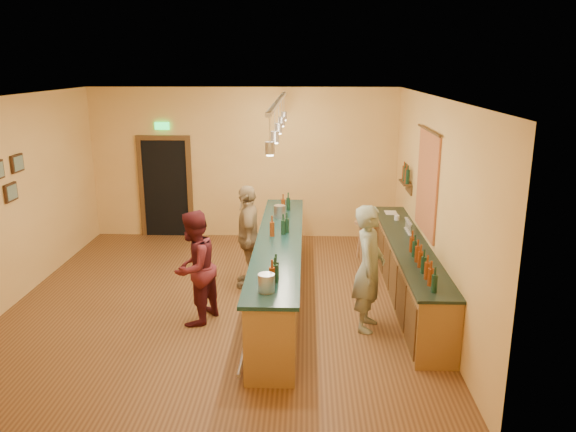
{
  "coord_description": "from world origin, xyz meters",
  "views": [
    {
      "loc": [
        1.33,
        -8.28,
        3.68
      ],
      "look_at": [
        1.05,
        0.2,
        1.35
      ],
      "focal_mm": 35.0,
      "sensor_mm": 36.0,
      "label": 1
    }
  ],
  "objects_px": {
    "bartender": "(369,268)",
    "customer_a": "(194,268)",
    "back_counter": "(408,270)",
    "bar_stool": "(364,229)",
    "customer_b": "(248,236)",
    "tasting_bar": "(279,265)"
  },
  "relations": [
    {
      "from": "bartender",
      "to": "bar_stool",
      "type": "bearing_deg",
      "value": 9.04
    },
    {
      "from": "bartender",
      "to": "customer_a",
      "type": "bearing_deg",
      "value": 100.88
    },
    {
      "from": "customer_a",
      "to": "customer_b",
      "type": "relative_size",
      "value": 0.96
    },
    {
      "from": "bartender",
      "to": "customer_a",
      "type": "height_order",
      "value": "bartender"
    },
    {
      "from": "bartender",
      "to": "tasting_bar",
      "type": "bearing_deg",
      "value": 69.3
    },
    {
      "from": "back_counter",
      "to": "tasting_bar",
      "type": "xyz_separation_m",
      "value": [
        -2.05,
        -0.18,
        0.12
      ]
    },
    {
      "from": "customer_a",
      "to": "customer_b",
      "type": "bearing_deg",
      "value": 177.97
    },
    {
      "from": "back_counter",
      "to": "customer_b",
      "type": "xyz_separation_m",
      "value": [
        -2.6,
        0.49,
        0.39
      ]
    },
    {
      "from": "tasting_bar",
      "to": "customer_a",
      "type": "relative_size",
      "value": 3.04
    },
    {
      "from": "bar_stool",
      "to": "back_counter",
      "type": "bearing_deg",
      "value": -73.74
    },
    {
      "from": "customer_b",
      "to": "tasting_bar",
      "type": "bearing_deg",
      "value": 34.97
    },
    {
      "from": "customer_a",
      "to": "customer_b",
      "type": "distance_m",
      "value": 1.57
    },
    {
      "from": "back_counter",
      "to": "customer_b",
      "type": "distance_m",
      "value": 2.67
    },
    {
      "from": "tasting_bar",
      "to": "bar_stool",
      "type": "height_order",
      "value": "tasting_bar"
    },
    {
      "from": "back_counter",
      "to": "customer_a",
      "type": "height_order",
      "value": "customer_a"
    },
    {
      "from": "tasting_bar",
      "to": "customer_b",
      "type": "distance_m",
      "value": 0.9
    },
    {
      "from": "tasting_bar",
      "to": "bartender",
      "type": "distance_m",
      "value": 1.6
    },
    {
      "from": "back_counter",
      "to": "bar_stool",
      "type": "distance_m",
      "value": 1.88
    },
    {
      "from": "bartender",
      "to": "bar_stool",
      "type": "distance_m",
      "value": 2.89
    },
    {
      "from": "customer_a",
      "to": "customer_b",
      "type": "xyz_separation_m",
      "value": [
        0.64,
        1.44,
        0.03
      ]
    },
    {
      "from": "back_counter",
      "to": "customer_b",
      "type": "bearing_deg",
      "value": 169.38
    },
    {
      "from": "customer_b",
      "to": "bartender",
      "type": "bearing_deg",
      "value": 45.58
    }
  ]
}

